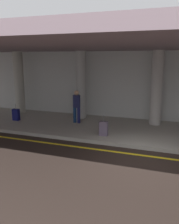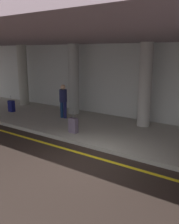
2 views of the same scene
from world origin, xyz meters
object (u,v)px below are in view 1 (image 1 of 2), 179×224
at_px(traveler_with_luggage, 77,104).
at_px(support_column_far_left, 19,83).
at_px(support_column_center, 157,88).
at_px(suitcase_upright_secondary, 104,129).
at_px(suitcase_upright_primary, 16,115).
at_px(support_column_left_mid, 81,85).

bearing_deg(traveler_with_luggage, support_column_far_left, -119.69).
distance_m(support_column_center, suitcase_upright_secondary, 3.60).
bearing_deg(suitcase_upright_primary, traveler_with_luggage, -0.83).
bearing_deg(suitcase_upright_secondary, support_column_far_left, 154.91).
bearing_deg(support_column_left_mid, suitcase_upright_secondary, -51.78).
relative_size(support_column_left_mid, suitcase_upright_secondary, 4.06).
relative_size(suitcase_upright_primary, suitcase_upright_secondary, 1.00).
relative_size(support_column_center, suitcase_upright_secondary, 4.06).
xyz_separation_m(support_column_left_mid, support_column_center, (4.00, 0.00, 0.00)).
xyz_separation_m(support_column_far_left, suitcase_upright_primary, (0.92, -1.71, -1.51)).
distance_m(support_column_center, suitcase_upright_primary, 7.44).
height_order(support_column_far_left, support_column_center, same).
relative_size(support_column_left_mid, traveler_with_luggage, 2.17).
distance_m(support_column_far_left, suitcase_upright_primary, 2.46).
height_order(support_column_left_mid, traveler_with_luggage, support_column_left_mid).
height_order(support_column_center, traveler_with_luggage, support_column_center).
distance_m(support_column_left_mid, suitcase_upright_secondary, 3.68).
distance_m(traveler_with_luggage, suitcase_upright_primary, 3.38).
distance_m(suitcase_upright_primary, suitcase_upright_secondary, 5.24).
bearing_deg(suitcase_upright_primary, suitcase_upright_secondary, -22.31).
height_order(suitcase_upright_primary, suitcase_upright_secondary, same).
bearing_deg(traveler_with_luggage, suitcase_upright_secondary, 34.92).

